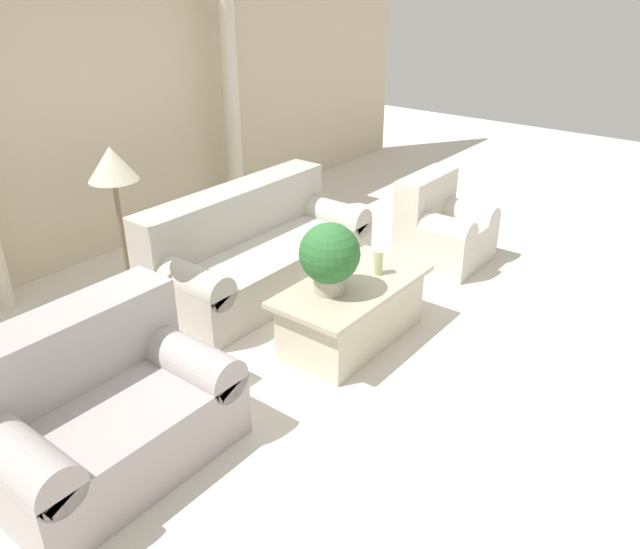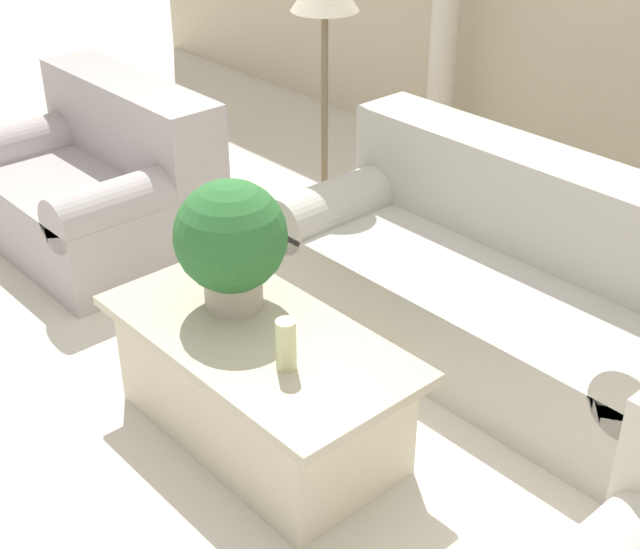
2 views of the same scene
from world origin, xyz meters
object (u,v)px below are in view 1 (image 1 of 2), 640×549
coffee_table (352,311)px  floor_lamp (114,180)px  loveseat (98,406)px  potted_plant (330,255)px  armchair (442,227)px  sofa_long (256,250)px

coffee_table → floor_lamp: size_ratio=0.84×
loveseat → potted_plant: 1.82m
coffee_table → potted_plant: size_ratio=2.46×
potted_plant → floor_lamp: size_ratio=0.34×
loveseat → potted_plant: (1.74, -0.36, 0.43)m
coffee_table → floor_lamp: 1.98m
loveseat → coffee_table: bearing=-12.0°
armchair → sofa_long: bearing=145.1°
loveseat → coffee_table: (1.95, -0.42, -0.10)m
floor_lamp → sofa_long: bearing=-2.7°
armchair → potted_plant: bearing=-176.7°
sofa_long → potted_plant: bearing=-111.1°
loveseat → floor_lamp: size_ratio=0.89×
floor_lamp → armchair: floor_lamp is taller
floor_lamp → armchair: bearing=-21.8°
coffee_table → loveseat: bearing=168.0°
sofa_long → floor_lamp: bearing=177.3°
potted_plant → floor_lamp: (-0.83, 1.24, 0.53)m
loveseat → potted_plant: potted_plant is taller
sofa_long → loveseat: 2.34m
potted_plant → sofa_long: bearing=68.9°
floor_lamp → loveseat: bearing=-135.7°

